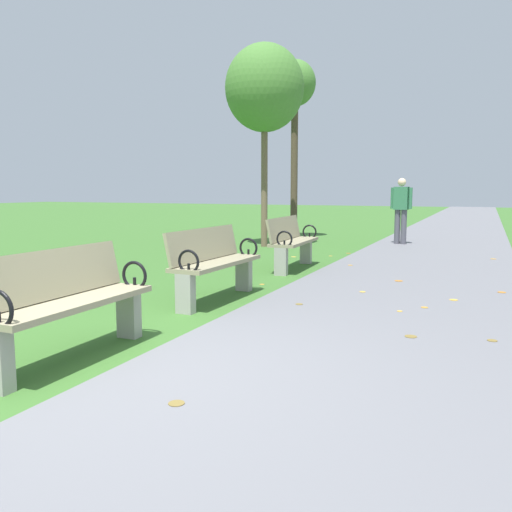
% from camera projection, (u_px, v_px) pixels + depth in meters
% --- Properties ---
extents(ground_plane, '(80.00, 80.00, 0.00)m').
position_uv_depth(ground_plane, '(109.00, 373.00, 4.06)').
color(ground_plane, '#386628').
extents(paved_walkway, '(3.14, 44.00, 0.02)m').
position_uv_depth(paved_walkway, '(457.00, 226.00, 19.84)').
color(paved_walkway, slate).
rests_on(paved_walkway, ground).
extents(park_bench_1, '(0.48, 1.60, 0.90)m').
position_uv_depth(park_bench_1, '(67.00, 301.00, 4.31)').
color(park_bench_1, gray).
rests_on(park_bench_1, ground).
extents(park_bench_2, '(0.51, 1.61, 0.90)m').
position_uv_depth(park_bench_2, '(214.00, 262.00, 6.62)').
color(park_bench_2, gray).
rests_on(park_bench_2, ground).
extents(park_bench_3, '(0.54, 1.62, 0.90)m').
position_uv_depth(park_bench_3, '(292.00, 241.00, 9.24)').
color(park_bench_3, gray).
rests_on(park_bench_3, ground).
extents(tree_2, '(1.84, 1.84, 4.72)m').
position_uv_depth(tree_2, '(265.00, 89.00, 12.43)').
color(tree_2, brown).
rests_on(tree_2, ground).
extents(tree_3, '(1.11, 1.11, 4.80)m').
position_uv_depth(tree_3, '(295.00, 90.00, 14.31)').
color(tree_3, '#4C3D2D').
rests_on(tree_3, ground).
extents(pedestrian_walking, '(0.53, 0.26, 1.62)m').
position_uv_depth(pedestrian_walking, '(401.00, 207.00, 13.18)').
color(pedestrian_walking, '#4C4C56').
rests_on(pedestrian_walking, paved_walkway).
extents(scattered_leaves, '(5.29, 9.90, 0.02)m').
position_uv_depth(scattered_leaves, '(303.00, 289.00, 7.40)').
color(scattered_leaves, brown).
rests_on(scattered_leaves, ground).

